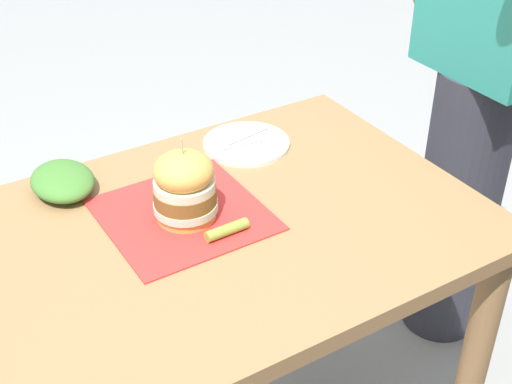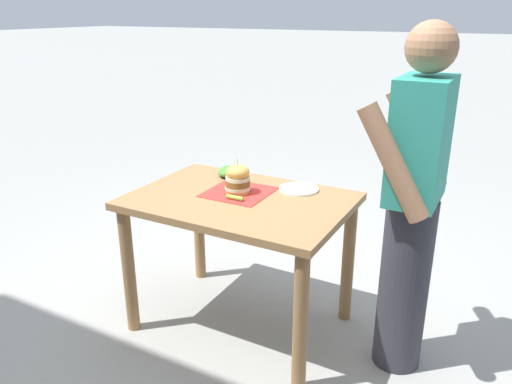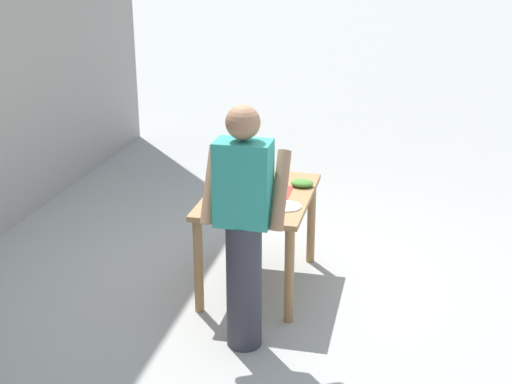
{
  "view_description": "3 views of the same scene",
  "coord_description": "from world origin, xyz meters",
  "px_view_note": "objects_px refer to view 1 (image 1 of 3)",
  "views": [
    {
      "loc": [
        1.1,
        -0.57,
        1.69
      ],
      "look_at": [
        0.0,
        0.1,
        0.83
      ],
      "focal_mm": 50.0,
      "sensor_mm": 36.0,
      "label": 1
    },
    {
      "loc": [
        2.14,
        1.26,
        1.73
      ],
      "look_at": [
        0.0,
        0.1,
        0.83
      ],
      "focal_mm": 35.0,
      "sensor_mm": 36.0,
      "label": 2
    },
    {
      "loc": [
        -1.13,
        5.02,
        2.7
      ],
      "look_at": [
        0.0,
        0.1,
        0.83
      ],
      "focal_mm": 50.0,
      "sensor_mm": 36.0,
      "label": 3
    }
  ],
  "objects_px": {
    "sandwich": "(185,186)",
    "side_plate_with_forks": "(246,144)",
    "patio_table": "(218,272)",
    "side_salad": "(63,181)",
    "pickle_spear": "(228,229)",
    "diner_across_table": "(482,77)"
  },
  "relations": [
    {
      "from": "sandwich",
      "to": "side_plate_with_forks",
      "type": "relative_size",
      "value": 0.88
    },
    {
      "from": "patio_table",
      "to": "sandwich",
      "type": "bearing_deg",
      "value": -142.34
    },
    {
      "from": "side_salad",
      "to": "sandwich",
      "type": "bearing_deg",
      "value": 38.54
    },
    {
      "from": "side_plate_with_forks",
      "to": "pickle_spear",
      "type": "bearing_deg",
      "value": -36.54
    },
    {
      "from": "sandwich",
      "to": "side_plate_with_forks",
      "type": "distance_m",
      "value": 0.35
    },
    {
      "from": "patio_table",
      "to": "side_plate_with_forks",
      "type": "bearing_deg",
      "value": 138.47
    },
    {
      "from": "side_plate_with_forks",
      "to": "side_salad",
      "type": "bearing_deg",
      "value": -94.66
    },
    {
      "from": "side_salad",
      "to": "side_plate_with_forks",
      "type": "bearing_deg",
      "value": 85.34
    },
    {
      "from": "side_plate_with_forks",
      "to": "patio_table",
      "type": "bearing_deg",
      "value": -41.53
    },
    {
      "from": "pickle_spear",
      "to": "diner_across_table",
      "type": "height_order",
      "value": "diner_across_table"
    },
    {
      "from": "pickle_spear",
      "to": "side_salad",
      "type": "bearing_deg",
      "value": -145.31
    },
    {
      "from": "pickle_spear",
      "to": "side_plate_with_forks",
      "type": "xyz_separation_m",
      "value": [
        -0.31,
        0.23,
        -0.01
      ]
    },
    {
      "from": "side_plate_with_forks",
      "to": "side_salad",
      "type": "height_order",
      "value": "side_salad"
    },
    {
      "from": "diner_across_table",
      "to": "sandwich",
      "type": "bearing_deg",
      "value": -87.5
    },
    {
      "from": "side_salad",
      "to": "pickle_spear",
      "type": "bearing_deg",
      "value": 34.69
    },
    {
      "from": "patio_table",
      "to": "side_salad",
      "type": "distance_m",
      "value": 0.41
    },
    {
      "from": "pickle_spear",
      "to": "side_plate_with_forks",
      "type": "bearing_deg",
      "value": 143.46
    },
    {
      "from": "side_plate_with_forks",
      "to": "side_salad",
      "type": "relative_size",
      "value": 1.22
    },
    {
      "from": "sandwich",
      "to": "diner_across_table",
      "type": "distance_m",
      "value": 0.92
    },
    {
      "from": "diner_across_table",
      "to": "side_salad",
      "type": "bearing_deg",
      "value": -100.3
    },
    {
      "from": "sandwich",
      "to": "pickle_spear",
      "type": "distance_m",
      "value": 0.13
    },
    {
      "from": "pickle_spear",
      "to": "side_plate_with_forks",
      "type": "height_order",
      "value": "pickle_spear"
    }
  ]
}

